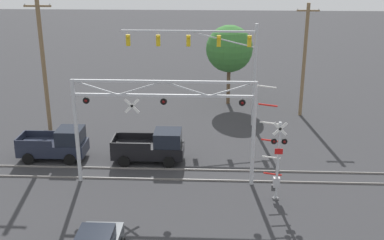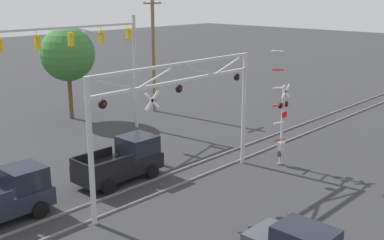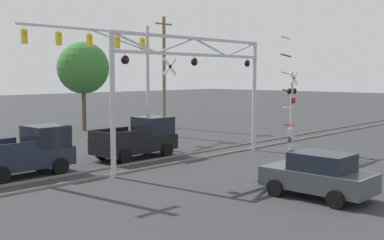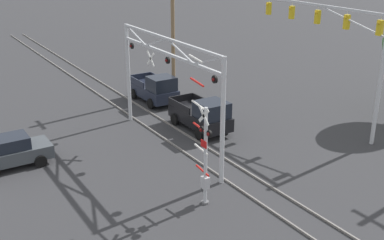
# 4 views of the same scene
# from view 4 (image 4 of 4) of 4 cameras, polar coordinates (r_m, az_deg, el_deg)

# --- Properties ---
(rail_track_near) EXTENTS (80.00, 0.08, 0.10)m
(rail_track_near) POSITION_cam_4_polar(r_m,az_deg,el_deg) (27.90, -2.21, -2.95)
(rail_track_near) COLOR gray
(rail_track_near) RESTS_ON ground_plane
(rail_track_far) EXTENTS (80.00, 0.08, 0.10)m
(rail_track_far) POSITION_cam_4_polar(r_m,az_deg,el_deg) (28.58, 0.28, -2.33)
(rail_track_far) COLOR gray
(rail_track_far) RESTS_ON ground_plane
(crossing_gantry) EXTENTS (10.53, 0.27, 6.32)m
(crossing_gantry) POSITION_cam_4_polar(r_m,az_deg,el_deg) (26.35, -2.89, 5.50)
(crossing_gantry) COLOR #B7BABF
(crossing_gantry) RESTS_ON ground_plane
(crossing_signal_mast) EXTENTS (1.77, 0.35, 6.63)m
(crossing_signal_mast) POSITION_cam_4_polar(r_m,az_deg,el_deg) (21.08, 1.45, -4.14)
(crossing_signal_mast) COLOR #B7BABF
(crossing_signal_mast) RESTS_ON ground_plane
(traffic_signal_span) EXTENTS (10.28, 0.39, 8.01)m
(traffic_signal_span) POSITION_cam_4_polar(r_m,az_deg,el_deg) (30.08, 17.67, 9.06)
(traffic_signal_span) COLOR #B7BABF
(traffic_signal_span) RESTS_ON ground_plane
(pickup_truck_lead) EXTENTS (4.65, 2.16, 2.15)m
(pickup_truck_lead) POSITION_cam_4_polar(r_m,az_deg,el_deg) (29.74, 1.26, 0.59)
(pickup_truck_lead) COLOR black
(pickup_truck_lead) RESTS_ON ground_plane
(pickup_truck_following) EXTENTS (4.41, 2.16, 2.15)m
(pickup_truck_following) POSITION_cam_4_polar(r_m,az_deg,el_deg) (35.02, -4.36, 3.67)
(pickup_truck_following) COLOR #1E2333
(pickup_truck_following) RESTS_ON ground_plane
(sedan_waiting) EXTENTS (2.08, 3.94, 1.65)m
(sedan_waiting) POSITION_cam_4_polar(r_m,az_deg,el_deg) (26.87, -20.65, -3.49)
(sedan_waiting) COLOR #3D4247
(sedan_waiting) RESTS_ON ground_plane
(utility_pole_left) EXTENTS (1.80, 0.28, 10.35)m
(utility_pole_left) POSITION_cam_4_polar(r_m,az_deg,el_deg) (36.06, -2.29, 11.25)
(utility_pole_left) COLOR brown
(utility_pole_left) RESTS_ON ground_plane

